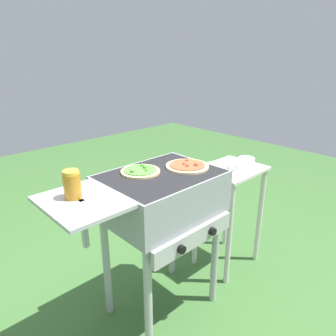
{
  "coord_description": "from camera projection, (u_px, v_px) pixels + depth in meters",
  "views": [
    {
      "loc": [
        -1.07,
        -1.17,
        1.51
      ],
      "look_at": [
        0.05,
        0.0,
        0.92
      ],
      "focal_mm": 33.49,
      "sensor_mm": 36.0,
      "label": 1
    }
  ],
  "objects": [
    {
      "name": "ground_plane",
      "position": [
        162.0,
        304.0,
        2.01
      ],
      "size": [
        8.0,
        8.0,
        0.0
      ],
      "primitive_type": "plane",
      "color": "#38602D"
    },
    {
      "name": "grill",
      "position": [
        160.0,
        199.0,
        1.74
      ],
      "size": [
        0.96,
        0.53,
        0.9
      ],
      "color": "gray",
      "rests_on": "ground_plane"
    },
    {
      "name": "pizza_pepperoni",
      "position": [
        187.0,
        166.0,
        1.79
      ],
      "size": [
        0.25,
        0.25,
        0.03
      ],
      "color": "beige",
      "rests_on": "grill"
    },
    {
      "name": "pizza_veggie",
      "position": [
        140.0,
        171.0,
        1.71
      ],
      "size": [
        0.22,
        0.22,
        0.03
      ],
      "color": "#E0C17F",
      "rests_on": "grill"
    },
    {
      "name": "sauce_jar",
      "position": [
        72.0,
        185.0,
        1.39
      ],
      "size": [
        0.08,
        0.08,
        0.13
      ],
      "color": "#B77A1E",
      "rests_on": "grill"
    },
    {
      "name": "prep_table",
      "position": [
        229.0,
        197.0,
        2.25
      ],
      "size": [
        0.44,
        0.36,
        0.77
      ],
      "color": "beige",
      "rests_on": "ground_plane"
    },
    {
      "name": "topping_bowl_near",
      "position": [
        237.0,
        166.0,
        2.14
      ],
      "size": [
        0.11,
        0.11,
        0.04
      ],
      "color": "silver",
      "rests_on": "prep_table"
    },
    {
      "name": "topping_bowl_far",
      "position": [
        212.0,
        167.0,
        2.12
      ],
      "size": [
        0.1,
        0.1,
        0.04
      ],
      "color": "silver",
      "rests_on": "prep_table"
    },
    {
      "name": "topping_bowl_middle",
      "position": [
        246.0,
        161.0,
        2.24
      ],
      "size": [
        0.12,
        0.12,
        0.04
      ],
      "color": "silver",
      "rests_on": "prep_table"
    }
  ]
}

